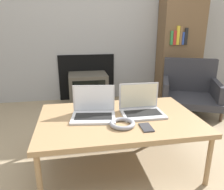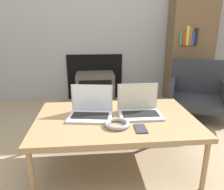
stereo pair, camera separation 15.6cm
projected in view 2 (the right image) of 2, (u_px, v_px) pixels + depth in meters
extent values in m
plane|color=#998466|center=(120.00, 189.00, 1.54)|extent=(14.00, 14.00, 0.00)
cube|color=#999999|center=(102.00, 10.00, 3.11)|extent=(7.00, 0.06, 2.60)
cube|color=black|center=(95.00, 77.00, 3.35)|extent=(0.83, 0.03, 0.68)
cube|color=#9E7A51|center=(116.00, 119.00, 1.69)|extent=(1.21, 0.78, 0.04)
cylinder|color=#9E7A51|center=(32.00, 177.00, 1.37)|extent=(0.04, 0.04, 0.38)
cylinder|color=#9E7A51|center=(205.00, 166.00, 1.47)|extent=(0.04, 0.04, 0.38)
cylinder|color=#9E7A51|center=(51.00, 127.00, 2.03)|extent=(0.04, 0.04, 0.38)
cylinder|color=#9E7A51|center=(169.00, 122.00, 2.13)|extent=(0.04, 0.04, 0.38)
cube|color=silver|center=(90.00, 117.00, 1.67)|extent=(0.36, 0.29, 0.02)
cube|color=black|center=(90.00, 116.00, 1.67)|extent=(0.30, 0.17, 0.00)
cube|color=silver|center=(92.00, 98.00, 1.75)|extent=(0.33, 0.06, 0.21)
cube|color=white|center=(92.00, 98.00, 1.75)|extent=(0.30, 0.05, 0.19)
cube|color=#B2B2B7|center=(140.00, 115.00, 1.71)|extent=(0.33, 0.25, 0.02)
cube|color=black|center=(140.00, 114.00, 1.71)|extent=(0.28, 0.14, 0.00)
cube|color=#B2B2B7|center=(137.00, 96.00, 1.78)|extent=(0.33, 0.01, 0.21)
cube|color=beige|center=(138.00, 96.00, 1.78)|extent=(0.30, 0.00, 0.19)
torus|color=gray|center=(117.00, 124.00, 1.53)|extent=(0.18, 0.18, 0.03)
cube|color=#333338|center=(141.00, 129.00, 1.49)|extent=(0.08, 0.13, 0.01)
cube|color=#4C473D|center=(95.00, 88.00, 3.18)|extent=(0.54, 0.42, 0.44)
cube|color=black|center=(96.00, 93.00, 2.98)|extent=(0.44, 0.01, 0.34)
cube|color=#2D2D33|center=(196.00, 101.00, 2.67)|extent=(0.85, 0.83, 0.08)
cube|color=#2D2D33|center=(198.00, 76.00, 2.83)|extent=(0.65, 0.35, 0.43)
cube|color=#2D2D33|center=(172.00, 88.00, 2.71)|extent=(0.27, 0.54, 0.20)
cylinder|color=#4C3828|center=(182.00, 121.00, 2.43)|extent=(0.04, 0.04, 0.17)
cylinder|color=#4C3828|center=(166.00, 104.00, 2.93)|extent=(0.04, 0.04, 0.17)
cylinder|color=#4C3828|center=(206.00, 103.00, 2.98)|extent=(0.04, 0.04, 0.17)
cube|color=brown|center=(190.00, 49.00, 3.20)|extent=(0.63, 0.30, 1.51)
cube|color=#337F42|center=(181.00, 38.00, 2.97)|extent=(0.03, 0.02, 0.19)
cube|color=#B22D28|center=(184.00, 38.00, 2.97)|extent=(0.04, 0.02, 0.19)
cube|color=gold|center=(188.00, 36.00, 2.97)|extent=(0.04, 0.02, 0.26)
cube|color=brown|center=(191.00, 36.00, 2.97)|extent=(0.03, 0.02, 0.25)
cube|color=#2D479E|center=(193.00, 39.00, 2.99)|extent=(0.03, 0.02, 0.17)
cube|color=black|center=(196.00, 37.00, 2.98)|extent=(0.04, 0.02, 0.23)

